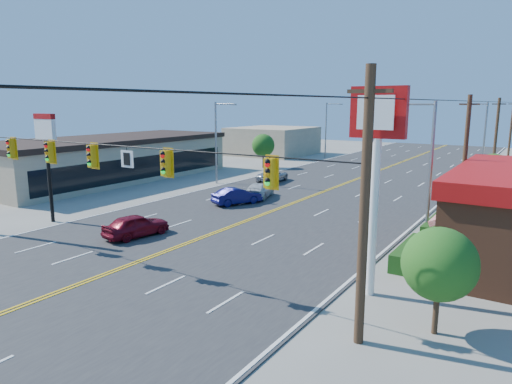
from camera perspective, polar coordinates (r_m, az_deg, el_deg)
The scene contains 21 objects.
ground at distance 22.95m, azimuth -17.10°, elevation -9.48°, with size 160.00×160.00×0.00m, color gray.
road at distance 38.35m, azimuth 6.30°, elevation -0.82°, with size 20.00×120.00×0.06m, color #2D2D30.
signal_span at distance 21.86m, azimuth -18.02°, elevation 2.70°, with size 24.32×0.34×9.00m.
kfc_pylon at distance 18.61m, azimuth 14.86°, elevation 5.11°, with size 2.20×0.36×8.50m.
strip_mall at distance 50.31m, azimuth -17.82°, elevation 4.09°, with size 10.40×26.40×4.40m.
pizza_hut_sign at distance 32.96m, azimuth -24.72°, elevation 5.37°, with size 1.90×0.30×6.85m.
streetlight_se at distance 28.44m, azimuth 20.65°, elevation 3.58°, with size 2.55×0.25×8.00m.
streetlight_ne at distance 52.06m, azimuth 26.44°, elevation 6.19°, with size 2.55×0.25×8.00m.
streetlight_sw at distance 45.13m, azimuth -4.83°, elevation 6.73°, with size 2.55×0.25×8.00m.
streetlight_nw at distance 67.57m, azimuth 8.90°, elevation 8.04°, with size 2.55×0.25×8.00m.
utility_pole_near at distance 32.14m, azimuth 24.62°, elevation 3.50°, with size 0.28×0.28×8.40m, color #47301E.
utility_pole_mid at distance 49.95m, azimuth 27.73°, elevation 5.56°, with size 0.28×0.28×8.40m, color #47301E.
utility_pole_far at distance 67.86m, azimuth 29.22°, elevation 6.53°, with size 0.28×0.28×8.40m, color #47301E.
tree_kfc_rear at distance 36.09m, azimuth 27.45°, elevation 1.94°, with size 2.94×2.94×4.41m.
tree_kfc_front at distance 16.72m, azimuth 21.97°, elevation -8.39°, with size 2.52×2.52×3.78m.
tree_west at distance 56.36m, azimuth 0.91°, elevation 5.85°, with size 2.80×2.80×4.20m.
bld_west_far at distance 71.96m, azimuth 2.10°, elevation 6.40°, with size 11.00×12.00×4.20m, color tan.
car_magenta at distance 28.05m, azimuth -14.74°, elevation -4.16°, with size 1.61×3.99×1.36m, color maroon.
car_blue at distance 35.82m, azimuth -2.40°, elevation -0.59°, with size 1.38×3.96×1.30m, color #0D0E4F.
car_white at distance 38.25m, azimuth 0.39°, elevation 0.12°, with size 1.75×4.29×1.25m, color silver.
car_silver at distance 46.25m, azimuth 2.11°, elevation 1.99°, with size 2.03×4.40×1.22m, color #A6A6AB.
Camera 1 is at (16.73, -13.62, 7.83)m, focal length 32.00 mm.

